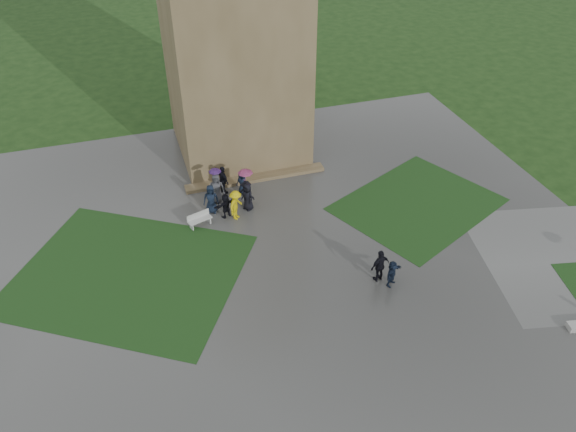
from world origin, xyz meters
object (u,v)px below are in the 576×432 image
object	(u,v)px
tower	(232,16)
bench	(199,219)
pedestrian_near	(380,266)
pedestrian_mid	(392,273)

from	to	relation	value
tower	bench	xyz separation A→B (m)	(-4.27, -8.07, -8.57)
tower	pedestrian_near	size ratio (longest dim) A/B	9.71
pedestrian_mid	pedestrian_near	distance (m)	0.69
pedestrian_mid	pedestrian_near	size ratio (longest dim) A/B	0.79
bench	pedestrian_near	world-z (taller)	pedestrian_near
bench	pedestrian_near	size ratio (longest dim) A/B	0.78
bench	pedestrian_mid	xyz separation A→B (m)	(8.17, -7.68, 0.32)
bench	pedestrian_mid	distance (m)	11.22
tower	bench	size ratio (longest dim) A/B	12.41
bench	pedestrian_mid	bearing A→B (deg)	-61.26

